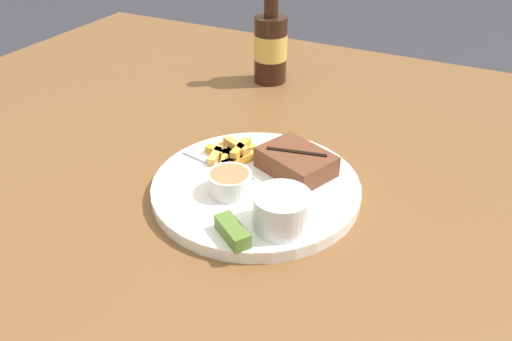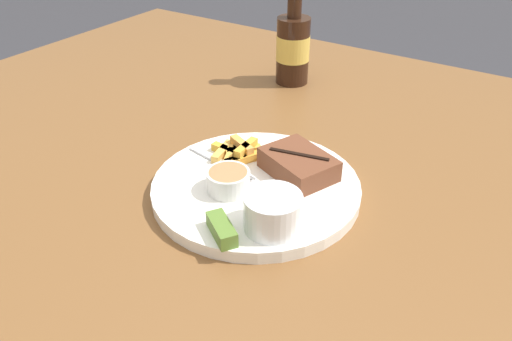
{
  "view_description": "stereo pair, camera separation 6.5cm",
  "coord_description": "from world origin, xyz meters",
  "px_view_note": "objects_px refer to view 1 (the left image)",
  "views": [
    {
      "loc": [
        0.26,
        -0.52,
        1.14
      ],
      "look_at": [
        0.0,
        0.0,
        0.76
      ],
      "focal_mm": 35.0,
      "sensor_mm": 36.0,
      "label": 1
    },
    {
      "loc": [
        0.32,
        -0.49,
        1.14
      ],
      "look_at": [
        0.0,
        0.0,
        0.76
      ],
      "focal_mm": 35.0,
      "sensor_mm": 36.0,
      "label": 2
    }
  ],
  "objects_px": {
    "dinner_plate": "(256,187)",
    "dipping_sauce_cup": "(230,182)",
    "coleslaw_cup": "(282,209)",
    "beer_bottle": "(270,45)",
    "pickle_spear": "(232,231)",
    "steak_portion": "(296,162)",
    "fork_utensil": "(214,164)"
  },
  "relations": [
    {
      "from": "dinner_plate",
      "to": "coleslaw_cup",
      "type": "relative_size",
      "value": 4.06
    },
    {
      "from": "dinner_plate",
      "to": "dipping_sauce_cup",
      "type": "relative_size",
      "value": 4.91
    },
    {
      "from": "dinner_plate",
      "to": "fork_utensil",
      "type": "bearing_deg",
      "value": 169.57
    },
    {
      "from": "dinner_plate",
      "to": "dipping_sauce_cup",
      "type": "bearing_deg",
      "value": -120.82
    },
    {
      "from": "fork_utensil",
      "to": "beer_bottle",
      "type": "xyz_separation_m",
      "value": [
        -0.08,
        0.37,
        0.06
      ]
    },
    {
      "from": "steak_portion",
      "to": "beer_bottle",
      "type": "height_order",
      "value": "beer_bottle"
    },
    {
      "from": "dinner_plate",
      "to": "beer_bottle",
      "type": "relative_size",
      "value": 1.36
    },
    {
      "from": "beer_bottle",
      "to": "pickle_spear",
      "type": "bearing_deg",
      "value": -69.61
    },
    {
      "from": "dinner_plate",
      "to": "beer_bottle",
      "type": "distance_m",
      "value": 0.42
    },
    {
      "from": "pickle_spear",
      "to": "fork_utensil",
      "type": "bearing_deg",
      "value": 128.06
    },
    {
      "from": "coleslaw_cup",
      "to": "fork_utensil",
      "type": "xyz_separation_m",
      "value": [
        -0.15,
        0.09,
        -0.02
      ]
    },
    {
      "from": "steak_portion",
      "to": "beer_bottle",
      "type": "distance_m",
      "value": 0.39
    },
    {
      "from": "dipping_sauce_cup",
      "to": "pickle_spear",
      "type": "bearing_deg",
      "value": -59.1
    },
    {
      "from": "dinner_plate",
      "to": "fork_utensil",
      "type": "relative_size",
      "value": 2.22
    },
    {
      "from": "steak_portion",
      "to": "dipping_sauce_cup",
      "type": "distance_m",
      "value": 0.11
    },
    {
      "from": "beer_bottle",
      "to": "coleslaw_cup",
      "type": "bearing_deg",
      "value": -63.14
    },
    {
      "from": "dinner_plate",
      "to": "steak_portion",
      "type": "bearing_deg",
      "value": 53.78
    },
    {
      "from": "pickle_spear",
      "to": "fork_utensil",
      "type": "xyz_separation_m",
      "value": [
        -0.11,
        0.13,
        -0.01
      ]
    },
    {
      "from": "pickle_spear",
      "to": "beer_bottle",
      "type": "xyz_separation_m",
      "value": [
        -0.19,
        0.5,
        0.05
      ]
    },
    {
      "from": "pickle_spear",
      "to": "dipping_sauce_cup",
      "type": "bearing_deg",
      "value": 120.9
    },
    {
      "from": "steak_portion",
      "to": "dipping_sauce_cup",
      "type": "height_order",
      "value": "steak_portion"
    },
    {
      "from": "dinner_plate",
      "to": "fork_utensil",
      "type": "xyz_separation_m",
      "value": [
        -0.08,
        0.01,
        0.01
      ]
    },
    {
      "from": "steak_portion",
      "to": "coleslaw_cup",
      "type": "relative_size",
      "value": 1.69
    },
    {
      "from": "coleslaw_cup",
      "to": "beer_bottle",
      "type": "bearing_deg",
      "value": 116.86
    },
    {
      "from": "coleslaw_cup",
      "to": "fork_utensil",
      "type": "bearing_deg",
      "value": 149.81
    },
    {
      "from": "dinner_plate",
      "to": "coleslaw_cup",
      "type": "height_order",
      "value": "coleslaw_cup"
    },
    {
      "from": "pickle_spear",
      "to": "fork_utensil",
      "type": "relative_size",
      "value": 0.45
    },
    {
      "from": "dinner_plate",
      "to": "dipping_sauce_cup",
      "type": "distance_m",
      "value": 0.05
    },
    {
      "from": "coleslaw_cup",
      "to": "pickle_spear",
      "type": "bearing_deg",
      "value": -132.22
    },
    {
      "from": "dipping_sauce_cup",
      "to": "fork_utensil",
      "type": "height_order",
      "value": "dipping_sauce_cup"
    },
    {
      "from": "beer_bottle",
      "to": "dipping_sauce_cup",
      "type": "bearing_deg",
      "value": -71.92
    },
    {
      "from": "coleslaw_cup",
      "to": "beer_bottle",
      "type": "relative_size",
      "value": 0.33
    }
  ]
}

